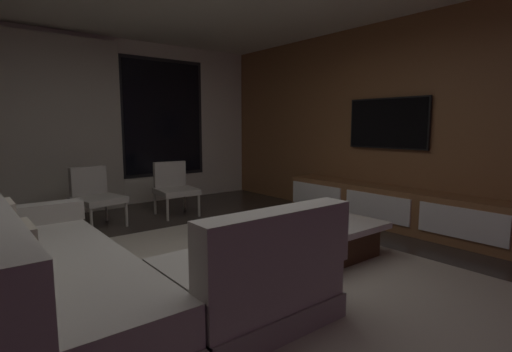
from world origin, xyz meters
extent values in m
plane|color=#332B26|center=(0.00, 0.00, 0.00)|extent=(9.20, 9.20, 0.00)
cube|color=silver|center=(0.00, 3.66, 1.35)|extent=(6.60, 0.12, 2.70)
cube|color=black|center=(1.30, 3.60, 1.45)|extent=(1.52, 0.02, 2.02)
cube|color=black|center=(1.30, 3.58, 1.45)|extent=(1.40, 0.03, 1.90)
cube|color=#BCB5A3|center=(-0.55, 3.48, 1.30)|extent=(2.10, 0.12, 2.60)
cube|color=brown|center=(3.06, 0.00, 1.35)|extent=(0.12, 7.80, 2.70)
cube|color=#ADA391|center=(0.35, -0.10, 0.01)|extent=(3.20, 3.80, 0.01)
cube|color=gray|center=(-1.14, 0.12, 0.09)|extent=(0.90, 2.50, 0.18)
cube|color=#B2ADA3|center=(-1.14, 0.12, 0.30)|extent=(0.86, 2.42, 0.24)
cube|color=#B2ADA3|center=(-1.14, 1.27, 0.51)|extent=(0.90, 0.20, 0.18)
cube|color=gray|center=(-0.16, -0.68, 0.09)|extent=(1.10, 0.90, 0.18)
cube|color=#B2ADA3|center=(-0.16, -0.68, 0.30)|extent=(1.07, 0.86, 0.24)
cube|color=#B2ADA3|center=(-0.16, -1.03, 0.62)|extent=(1.10, 0.20, 0.40)
cube|color=beige|center=(-1.37, 0.67, 0.58)|extent=(0.10, 0.36, 0.36)
cube|color=#B2A893|center=(-1.37, -0.18, 0.58)|extent=(0.10, 0.36, 0.36)
cube|color=#3C2514|center=(1.17, -0.05, 0.15)|extent=(1.00, 1.00, 0.30)
cube|color=white|center=(1.17, -0.05, 0.33)|extent=(1.16, 1.16, 0.06)
cube|color=#D63A3C|center=(1.10, 0.04, 0.37)|extent=(0.22, 0.17, 0.02)
cube|color=#6FB26D|center=(1.09, 0.03, 0.40)|extent=(0.27, 0.20, 0.03)
cube|color=#44C1C5|center=(1.09, 0.03, 0.43)|extent=(0.22, 0.19, 0.03)
cylinder|color=#B2ADA0|center=(1.12, 2.12, 0.18)|extent=(0.04, 0.04, 0.36)
cylinder|color=#B2ADA0|center=(0.64, 2.15, 0.18)|extent=(0.04, 0.04, 0.36)
cylinder|color=#B2ADA0|center=(1.16, 2.61, 0.18)|extent=(0.04, 0.04, 0.36)
cylinder|color=#B2ADA0|center=(0.68, 2.65, 0.18)|extent=(0.04, 0.04, 0.36)
cube|color=#B2ADA3|center=(0.90, 2.38, 0.36)|extent=(0.58, 0.60, 0.08)
cube|color=#B2ADA3|center=(0.92, 2.62, 0.59)|extent=(0.49, 0.12, 0.38)
cylinder|color=#B2ADA0|center=(0.09, 2.22, 0.18)|extent=(0.04, 0.04, 0.36)
cylinder|color=#B2ADA0|center=(-0.38, 2.12, 0.18)|extent=(0.04, 0.04, 0.36)
cylinder|color=#B2ADA0|center=(-0.02, 2.71, 0.18)|extent=(0.04, 0.04, 0.36)
cylinder|color=#B2ADA0|center=(-0.48, 2.60, 0.18)|extent=(0.04, 0.04, 0.36)
cube|color=#B2ADA3|center=(-0.20, 2.41, 0.36)|extent=(0.65, 0.66, 0.08)
cube|color=#B2ADA3|center=(-0.25, 2.65, 0.59)|extent=(0.49, 0.18, 0.38)
cube|color=brown|center=(2.78, 0.10, 0.26)|extent=(0.44, 3.10, 0.52)
cube|color=white|center=(2.55, -0.94, 0.29)|extent=(0.02, 0.93, 0.33)
cube|color=white|center=(2.55, 0.10, 0.29)|extent=(0.02, 0.93, 0.33)
cube|color=white|center=(2.55, 1.15, 0.29)|extent=(0.02, 0.93, 0.33)
cube|color=#352214|center=(2.74, -0.75, 0.12)|extent=(0.33, 0.68, 0.19)
cube|color=#497A63|center=(2.74, -1.01, 0.10)|extent=(0.03, 0.04, 0.15)
cube|color=tan|center=(2.74, -0.84, 0.10)|extent=(0.03, 0.04, 0.16)
cube|color=tan|center=(2.74, -0.67, 0.10)|extent=(0.03, 0.04, 0.14)
cube|color=#6C4A98|center=(2.74, -0.49, 0.11)|extent=(0.03, 0.04, 0.17)
cube|color=black|center=(2.95, 0.25, 1.35)|extent=(0.04, 1.17, 0.67)
cube|color=black|center=(2.95, 0.25, 1.35)|extent=(0.05, 1.13, 0.63)
camera|label=1|loc=(-1.66, -2.70, 1.32)|focal=26.94mm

